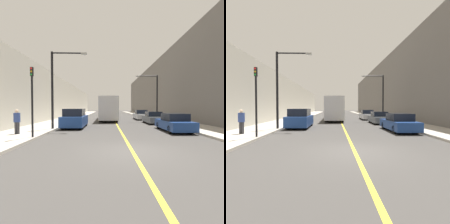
# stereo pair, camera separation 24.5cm
# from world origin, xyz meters

# --- Properties ---
(ground_plane) EXTENTS (200.00, 200.00, 0.00)m
(ground_plane) POSITION_xyz_m (0.00, 0.00, 0.00)
(ground_plane) COLOR #3F3D3A
(sidewalk_left) EXTENTS (3.65, 72.00, 0.15)m
(sidewalk_left) POSITION_xyz_m (-7.35, 30.00, 0.07)
(sidewalk_left) COLOR #B2AA9E
(sidewalk_left) RESTS_ON ground
(sidewalk_right) EXTENTS (3.65, 72.00, 0.15)m
(sidewalk_right) POSITION_xyz_m (7.35, 30.00, 0.07)
(sidewalk_right) COLOR #B2AA9E
(sidewalk_right) RESTS_ON ground
(building_row_left) EXTENTS (4.00, 72.00, 7.08)m
(building_row_left) POSITION_xyz_m (-11.17, 30.00, 3.54)
(building_row_left) COLOR #B7B2A3
(building_row_left) RESTS_ON ground
(building_row_right) EXTENTS (4.00, 72.00, 11.72)m
(building_row_right) POSITION_xyz_m (11.17, 30.00, 5.86)
(building_row_right) COLOR #66605B
(building_row_right) RESTS_ON ground
(road_center_line) EXTENTS (0.16, 72.00, 0.01)m
(road_center_line) POSITION_xyz_m (0.00, 30.00, 0.00)
(road_center_line) COLOR gold
(road_center_line) RESTS_ON ground
(bus) EXTENTS (2.54, 10.90, 3.39)m
(bus) POSITION_xyz_m (-0.91, 18.98, 1.82)
(bus) COLOR silver
(bus) RESTS_ON ground
(parked_suv_left) EXTENTS (2.00, 4.74, 1.84)m
(parked_suv_left) POSITION_xyz_m (-4.25, 9.34, 0.85)
(parked_suv_left) COLOR navy
(parked_suv_left) RESTS_ON ground
(car_right_near) EXTENTS (1.89, 4.70, 1.48)m
(car_right_near) POSITION_xyz_m (4.44, 6.60, 0.67)
(car_right_near) COLOR navy
(car_right_near) RESTS_ON ground
(car_right_mid) EXTENTS (1.84, 4.33, 1.45)m
(car_right_mid) POSITION_xyz_m (4.50, 13.34, 0.66)
(car_right_mid) COLOR #51565B
(car_right_mid) RESTS_ON ground
(car_right_far) EXTENTS (1.87, 4.61, 1.56)m
(car_right_far) POSITION_xyz_m (4.29, 19.98, 0.70)
(car_right_far) COLOR silver
(car_right_far) RESTS_ON ground
(street_lamp_left) EXTENTS (3.07, 0.24, 6.57)m
(street_lamp_left) POSITION_xyz_m (-5.50, 7.42, 4.01)
(street_lamp_left) COLOR black
(street_lamp_left) RESTS_ON sidewalk_left
(street_lamp_right) EXTENTS (3.07, 0.24, 6.23)m
(street_lamp_right) POSITION_xyz_m (5.48, 16.26, 3.83)
(street_lamp_right) COLOR black
(street_lamp_right) RESTS_ON sidewalk_right
(traffic_light) EXTENTS (0.16, 0.18, 4.29)m
(traffic_light) POSITION_xyz_m (-5.72, 3.11, 2.48)
(traffic_light) COLOR black
(traffic_light) RESTS_ON sidewalk_left
(pedestrian) EXTENTS (0.37, 0.24, 1.69)m
(pedestrian) POSITION_xyz_m (-7.33, 4.43, 1.02)
(pedestrian) COLOR #2D2D33
(pedestrian) RESTS_ON sidewalk_left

